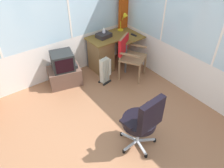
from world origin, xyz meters
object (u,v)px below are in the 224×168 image
Objects in this scene: wooden_armchair at (128,52)px; space_heater at (105,70)px; desk_lamp at (125,19)px; desk at (102,53)px; office_chair at (144,120)px; spray_bottle at (104,32)px; tv_on_stand at (64,71)px; paper_tray at (104,35)px; tv_remote at (134,35)px.

space_heater is (-0.52, 0.07, -0.30)m from wooden_armchair.
space_heater is (-0.92, -0.54, -0.72)m from desk_lamp.
desk is 1.13× the size of office_chair.
spray_bottle is 0.38× the size of space_heater.
desk_lamp is at bearing 3.21° from tv_on_stand.
desk_lamp is at bearing 2.32° from paper_tray.
spray_bottle reaches higher than wooden_armchair.
tv_on_stand is (-1.06, -0.09, -0.52)m from spray_bottle.
spray_bottle is at bearing 105.72° from wooden_armchair.
spray_bottle is 0.68m from wooden_armchair.
spray_bottle is at bearing -179.73° from desk_lamp.
desk_lamp reaches higher than spray_bottle.
desk is 2.74× the size of desk_lamp.
wooden_armchair is 1.61× the size of space_heater.
desk_lamp is 0.43m from tv_remote.
tv_on_stand is 1.28× the size of space_heater.
desk is at bearing 153.08° from tv_remote.
space_heater is at bearing -122.47° from paper_tray.
desk_lamp is 2.71× the size of tv_remote.
spray_bottle is at bearing 32.81° from desk.
spray_bottle is 0.24× the size of wooden_armchair.
space_heater is at bearing -117.21° from desk.
tv_remote is (0.67, -0.27, 0.36)m from desk.
tv_remote is 1.70m from tv_on_stand.
office_chair is at bearing -123.02° from desk_lamp.
spray_bottle is 0.85m from space_heater.
desk is at bearing -151.02° from paper_tray.
tv_remote is 0.21× the size of tv_on_stand.
spray_bottle reaches higher than paper_tray.
spray_bottle is (-0.57, -0.00, -0.16)m from desk_lamp.
office_chair is (-0.87, -2.22, -0.27)m from spray_bottle.
desk_lamp is 1.88× the size of spray_bottle.
desk_lamp is 0.84m from wooden_armchair.
tv_on_stand is (-1.64, -0.09, -0.68)m from desk_lamp.
office_chair is (-1.04, -1.61, -0.02)m from wooden_armchair.
tv_remote is at bearing -31.20° from spray_bottle.
wooden_armchair is at bearing -123.14° from desk_lamp.
tv_on_stand is at bearing -176.79° from desk_lamp.
wooden_armchair is at bearing -62.57° from desk.
desk_lamp reaches higher than paper_tray.
desk_lamp is at bearing 56.86° from wooden_armchair.
tv_remote reaches higher than space_heater.
wooden_armchair is 0.60m from space_heater.
desk_lamp reaches higher than tv_remote.
tv_on_stand is (-1.62, 0.25, -0.43)m from tv_remote.
desk_lamp reaches higher than space_heater.
paper_tray is (-0.59, -0.02, -0.22)m from desk_lamp.
tv_remote is at bearing -21.90° from desk.
office_chair reaches higher than space_heater.
spray_bottle is 1.19m from tv_on_stand.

